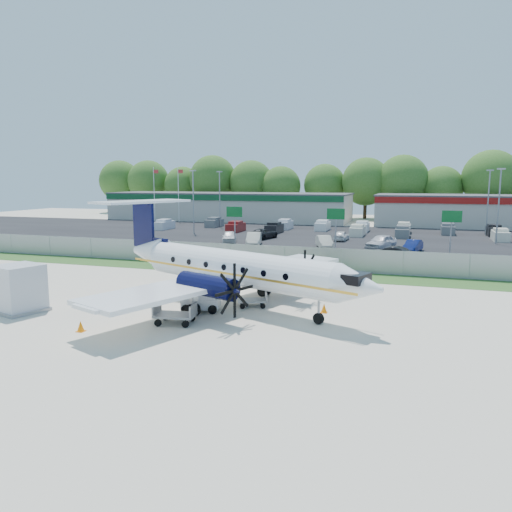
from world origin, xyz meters
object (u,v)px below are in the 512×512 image
(pushback_tug, at_px, (203,301))
(service_container, at_px, (19,290))
(baggage_cart_far, at_px, (252,300))
(aircraft, at_px, (232,267))
(baggage_cart_near, at_px, (175,314))

(pushback_tug, height_order, service_container, service_container)
(pushback_tug, height_order, baggage_cart_far, pushback_tug)
(service_container, bearing_deg, baggage_cart_far, 22.78)
(aircraft, xyz_separation_m, baggage_cart_far, (1.26, 0.12, -1.99))
(pushback_tug, bearing_deg, baggage_cart_near, -95.59)
(aircraft, bearing_deg, service_container, -155.52)
(baggage_cart_near, xyz_separation_m, service_container, (-9.94, -0.54, 0.78))
(pushback_tug, distance_m, baggage_cart_far, 3.11)
(baggage_cart_near, height_order, service_container, service_container)
(aircraft, xyz_separation_m, pushback_tug, (-1.26, -1.70, -1.85))
(pushback_tug, xyz_separation_m, baggage_cart_near, (-0.29, -2.99, -0.04))
(baggage_cart_near, bearing_deg, service_container, -176.87)
(pushback_tug, distance_m, service_container, 10.85)
(baggage_cart_near, bearing_deg, baggage_cart_far, 59.73)
(baggage_cart_far, distance_m, service_container, 13.85)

